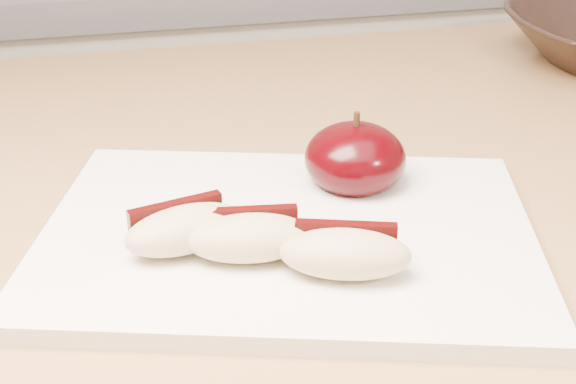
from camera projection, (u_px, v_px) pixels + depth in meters
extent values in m
cube|color=silver|center=(214.00, 227.00, 1.44)|extent=(2.40, 0.60, 0.90)
cube|color=#9F6E45|center=(334.00, 178.00, 0.63)|extent=(1.64, 0.64, 0.04)
cube|color=white|center=(288.00, 236.00, 0.50)|extent=(0.36, 0.30, 0.01)
ellipsoid|color=black|center=(355.00, 159.00, 0.55)|extent=(0.09, 0.09, 0.05)
cylinder|color=black|center=(357.00, 120.00, 0.54)|extent=(0.00, 0.00, 0.01)
ellipsoid|color=tan|center=(186.00, 229.00, 0.47)|extent=(0.08, 0.05, 0.03)
cube|color=black|center=(176.00, 220.00, 0.48)|extent=(0.06, 0.02, 0.02)
ellipsoid|color=tan|center=(250.00, 238.00, 0.46)|extent=(0.08, 0.05, 0.03)
cube|color=black|center=(248.00, 226.00, 0.48)|extent=(0.06, 0.01, 0.02)
ellipsoid|color=tan|center=(345.00, 254.00, 0.45)|extent=(0.08, 0.06, 0.03)
cube|color=black|center=(346.00, 241.00, 0.46)|extent=(0.06, 0.03, 0.02)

